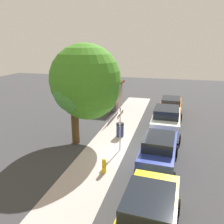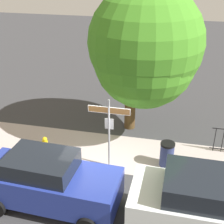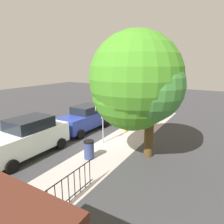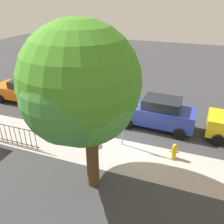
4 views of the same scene
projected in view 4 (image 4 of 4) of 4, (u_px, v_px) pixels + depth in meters
The scene contains 10 objects.
ground_plane at pixel (126, 141), 12.37m from camera, with size 60.00×60.00×0.00m, color #38383A.
sidewalk_strip at pixel (82, 146), 11.90m from camera, with size 24.00×2.60×0.00m, color #B4A6A2.
street_sign at pixel (123, 112), 11.20m from camera, with size 1.52×0.07×2.76m.
shade_tree at pixel (81, 91), 8.38m from camera, with size 4.52×4.62×6.42m.
car_blue at pixel (157, 113), 13.26m from camera, with size 4.39×2.07×1.85m.
car_white at pixel (84, 99), 14.83m from camera, with size 4.52×2.16×2.04m.
car_orange at pixel (26, 91), 16.55m from camera, with size 4.56×2.06×1.64m.
iron_fence at pixel (11, 134), 11.91m from camera, with size 3.45×0.04×1.07m.
fire_hydrant at pixel (174, 151), 10.91m from camera, with size 0.42×0.22×0.78m.
trash_bin at pixel (81, 134), 12.08m from camera, with size 0.55×0.55×0.98m.
Camera 4 is at (-2.83, 9.94, 7.02)m, focal length 36.76 mm.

